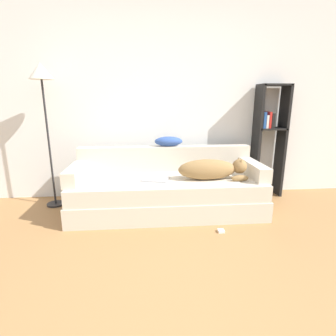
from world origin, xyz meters
name	(u,v)px	position (x,y,z in m)	size (l,w,h in m)	color
ground_plane	(195,333)	(0.00, 0.00, 0.00)	(20.00, 20.00, 0.00)	#9E7042
wall_back	(164,98)	(0.00, 2.42, 1.35)	(8.06, 0.06, 2.70)	white
couch	(167,195)	(-0.02, 1.75, 0.21)	(2.26, 0.86, 0.42)	beige
couch_backrest	(165,158)	(-0.02, 2.11, 0.58)	(2.22, 0.15, 0.32)	beige
couch_arm_left	(76,173)	(-1.07, 1.75, 0.51)	(0.15, 0.67, 0.17)	beige
couch_arm_right	(254,169)	(1.04, 1.75, 0.51)	(0.15, 0.67, 0.17)	beige
dog	(212,169)	(0.50, 1.66, 0.55)	(0.81, 0.25, 0.25)	olive
laptop	(155,179)	(-0.16, 1.70, 0.43)	(0.35, 0.30, 0.02)	#B7B7BC
throw_pillow	(169,141)	(0.03, 2.13, 0.81)	(0.36, 0.17, 0.12)	#335199
bookshelf	(269,135)	(1.43, 2.24, 0.86)	(0.40, 0.26, 1.53)	black
floor_lamp	(42,86)	(-1.45, 2.07, 1.48)	(0.28, 0.28, 1.74)	#232326
power_adapter	(221,231)	(0.49, 1.18, 0.01)	(0.06, 0.06, 0.03)	white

